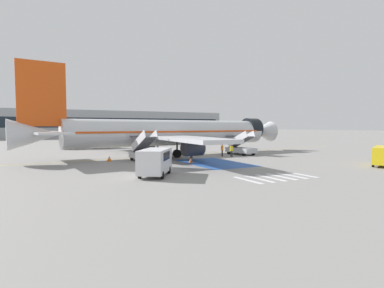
# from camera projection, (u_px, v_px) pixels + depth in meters

# --- Properties ---
(ground_plane) EXTENTS (600.00, 600.00, 0.00)m
(ground_plane) POSITION_uv_depth(u_px,v_px,m) (165.00, 156.00, 43.31)
(ground_plane) COLOR gray
(apron_leadline_yellow) EXTENTS (75.44, 7.05, 0.01)m
(apron_leadline_yellow) POSITION_uv_depth(u_px,v_px,m) (176.00, 155.00, 44.48)
(apron_leadline_yellow) COLOR gold
(apron_leadline_yellow) RESTS_ON ground_plane
(apron_stand_patch_blue) EXTENTS (6.07, 10.22, 0.01)m
(apron_stand_patch_blue) POSITION_uv_depth(u_px,v_px,m) (214.00, 163.00, 35.23)
(apron_stand_patch_blue) COLOR #2856A8
(apron_stand_patch_blue) RESTS_ON ground_plane
(apron_walkway_bar_0) EXTENTS (0.44, 3.60, 0.01)m
(apron_walkway_bar_0) POSITION_uv_depth(u_px,v_px,m) (247.00, 180.00, 23.89)
(apron_walkway_bar_0) COLOR silver
(apron_walkway_bar_0) RESTS_ON ground_plane
(apron_walkway_bar_1) EXTENTS (0.44, 3.60, 0.01)m
(apron_walkway_bar_1) POSITION_uv_depth(u_px,v_px,m) (259.00, 179.00, 24.45)
(apron_walkway_bar_1) COLOR silver
(apron_walkway_bar_1) RESTS_ON ground_plane
(apron_walkway_bar_2) EXTENTS (0.44, 3.60, 0.01)m
(apron_walkway_bar_2) POSITION_uv_depth(u_px,v_px,m) (270.00, 178.00, 25.00)
(apron_walkway_bar_2) COLOR silver
(apron_walkway_bar_2) RESTS_ON ground_plane
(apron_walkway_bar_3) EXTENTS (0.44, 3.60, 0.01)m
(apron_walkway_bar_3) POSITION_uv_depth(u_px,v_px,m) (281.00, 177.00, 25.56)
(apron_walkway_bar_3) COLOR silver
(apron_walkway_bar_3) RESTS_ON ground_plane
(apron_walkway_bar_4) EXTENTS (0.44, 3.60, 0.01)m
(apron_walkway_bar_4) POSITION_uv_depth(u_px,v_px,m) (291.00, 176.00, 26.12)
(apron_walkway_bar_4) COLOR silver
(apron_walkway_bar_4) RESTS_ON ground_plane
(apron_walkway_bar_5) EXTENTS (0.44, 3.60, 0.01)m
(apron_walkway_bar_5) POSITION_uv_depth(u_px,v_px,m) (301.00, 174.00, 26.67)
(apron_walkway_bar_5) COLOR silver
(apron_walkway_bar_5) RESTS_ON ground_plane
(airliner) EXTENTS (41.57, 33.78, 11.76)m
(airliner) POSITION_uv_depth(u_px,v_px,m) (172.00, 133.00, 43.88)
(airliner) COLOR silver
(airliner) RESTS_ON ground_plane
(boarding_stairs_forward) EXTENTS (2.62, 5.38, 3.67)m
(boarding_stairs_forward) POSITION_uv_depth(u_px,v_px,m) (241.00, 148.00, 45.46)
(boarding_stairs_forward) COLOR #ADB2BA
(boarding_stairs_forward) RESTS_ON ground_plane
(boarding_stairs_aft) EXTENTS (2.62, 5.38, 3.91)m
(boarding_stairs_aft) POSITION_uv_depth(u_px,v_px,m) (144.00, 153.00, 36.85)
(boarding_stairs_aft) COLOR #ADB2BA
(boarding_stairs_aft) RESTS_ON ground_plane
(fuel_tanker) EXTENTS (10.12, 2.72, 3.46)m
(fuel_tanker) POSITION_uv_depth(u_px,v_px,m) (89.00, 139.00, 58.03)
(fuel_tanker) COLOR #38383D
(fuel_tanker) RESTS_ON ground_plane
(service_van_0) EXTENTS (5.80, 4.21, 2.09)m
(service_van_0) POSITION_uv_depth(u_px,v_px,m) (384.00, 154.00, 32.47)
(service_van_0) COLOR yellow
(service_van_0) RESTS_ON ground_plane
(service_van_1) EXTENTS (4.35, 5.03, 2.32)m
(service_van_1) POSITION_uv_depth(u_px,v_px,m) (155.00, 160.00, 25.90)
(service_van_1) COLOR silver
(service_van_1) RESTS_ON ground_plane
(ground_crew_0) EXTENTS (0.48, 0.34, 1.74)m
(ground_crew_0) POSITION_uv_depth(u_px,v_px,m) (232.00, 150.00, 41.92)
(ground_crew_0) COLOR #2D2D33
(ground_crew_0) RESTS_ON ground_plane
(ground_crew_1) EXTENTS (0.45, 0.28, 1.78)m
(ground_crew_1) POSITION_uv_depth(u_px,v_px,m) (191.00, 151.00, 40.11)
(ground_crew_1) COLOR #2D2D33
(ground_crew_1) RESTS_ON ground_plane
(ground_crew_2) EXTENTS (0.33, 0.48, 1.77)m
(ground_crew_2) POSITION_uv_depth(u_px,v_px,m) (222.00, 149.00, 42.67)
(ground_crew_2) COLOR black
(ground_crew_2) RESTS_ON ground_plane
(traffic_cone_0) EXTENTS (0.51, 0.51, 0.56)m
(traffic_cone_0) POSITION_uv_depth(u_px,v_px,m) (191.00, 160.00, 35.40)
(traffic_cone_0) COLOR orange
(traffic_cone_0) RESTS_ON ground_plane
(traffic_cone_1) EXTENTS (0.60, 0.60, 0.66)m
(traffic_cone_1) POSITION_uv_depth(u_px,v_px,m) (109.00, 159.00, 36.86)
(traffic_cone_1) COLOR orange
(traffic_cone_1) RESTS_ON ground_plane
(terminal_building) EXTENTS (102.20, 12.10, 10.38)m
(terminal_building) POSITION_uv_depth(u_px,v_px,m) (103.00, 124.00, 118.88)
(terminal_building) COLOR #9EA3A8
(terminal_building) RESTS_ON ground_plane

